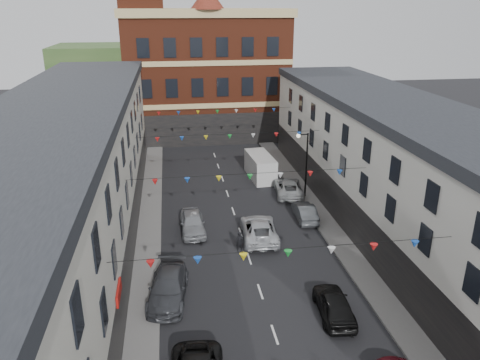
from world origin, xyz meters
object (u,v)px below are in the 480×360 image
street_lamp (304,157)px  car_right_f (288,187)px  car_right_d (334,304)px  moving_car (259,229)px  car_left_e (192,223)px  pedestrian (240,242)px  car_right_e (305,212)px  white_van (260,167)px  car_left_d (168,287)px

street_lamp → car_right_f: street_lamp is taller
car_right_d → moving_car: bearing=-71.8°
car_right_d → car_left_e: bearing=-53.6°
pedestrian → car_left_e: bearing=125.2°
car_right_e → car_right_f: bearing=-87.3°
street_lamp → car_right_d: street_lamp is taller
street_lamp → moving_car: (-5.32, -7.11, -3.15)m
car_left_e → pedestrian: (3.12, -3.58, -0.02)m
street_lamp → car_right_f: (-1.05, 0.93, -3.20)m
street_lamp → car_right_e: size_ratio=1.48×
car_right_e → car_right_f: size_ratio=0.80×
street_lamp → moving_car: 9.42m
car_right_d → moving_car: size_ratio=0.80×
street_lamp → white_van: bearing=115.6°
car_left_d → moving_car: size_ratio=0.96×
car_right_e → car_left_e: bearing=8.0°
car_left_d → car_right_e: size_ratio=1.28×
car_right_e → car_left_d: bearing=43.1°
moving_car → street_lamp: bearing=-122.6°
car_right_d → car_right_f: car_right_d is taller
car_right_f → white_van: bearing=-63.2°
car_left_d → car_right_d: (9.10, -3.07, -0.02)m
car_left_d → car_left_e: (1.90, 8.52, 0.01)m
car_left_d → car_left_e: bearing=84.7°
car_right_d → car_left_d: bearing=-14.1°
white_van → car_left_e: bearing=-127.7°
car_right_d → pedestrian: (-4.08, 8.01, 0.01)m
pedestrian → car_right_e: bearing=30.7°
car_right_d → white_van: bearing=-85.9°
street_lamp → car_right_f: size_ratio=1.18×
car_left_e → white_van: bearing=54.7°
car_right_f → moving_car: (-4.27, -8.04, 0.04)m
moving_car → pedestrian: bearing=50.4°
moving_car → pedestrian: (-1.71, -1.79, -0.00)m
car_right_d → car_right_e: bearing=-94.1°
moving_car → car_right_f: bearing=-113.8°
car_right_f → white_van: white_van is taller
car_left_e → car_right_d: (7.20, -11.59, -0.03)m
street_lamp → pedestrian: street_lamp is taller
street_lamp → car_right_f: 3.49m
street_lamp → white_van: (-2.75, 5.74, -2.72)m
car_right_e → pedestrian: bearing=39.2°
street_lamp → car_right_e: street_lamp is taller
street_lamp → car_right_d: bearing=-99.9°
car_left_e → car_right_e: (9.10, 0.84, -0.10)m
car_left_e → car_right_e: 9.14m
car_left_e → street_lamp: bearing=26.1°
car_right_d → white_van: (0.20, 22.65, 0.45)m
car_left_d → car_right_d: size_ratio=1.20×
car_right_f → pedestrian: bearing=66.1°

